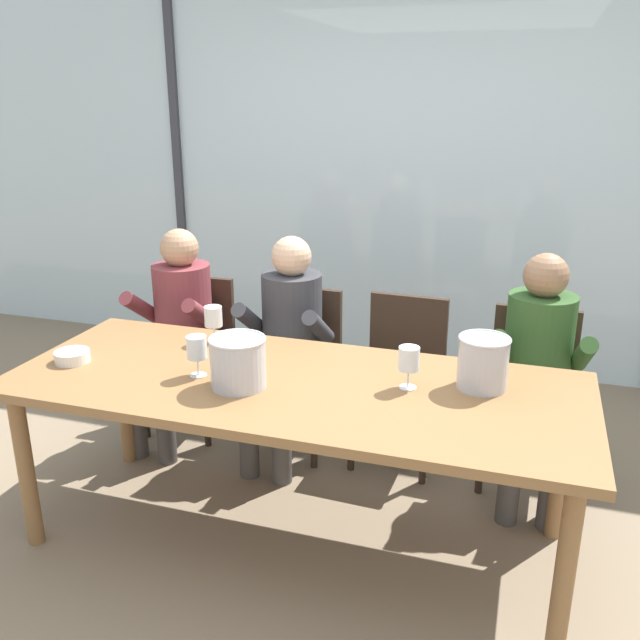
# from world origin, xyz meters

# --- Properties ---
(ground) EXTENTS (14.00, 14.00, 0.00)m
(ground) POSITION_xyz_m (0.00, 1.00, 0.00)
(ground) COLOR #847056
(window_glass_panel) EXTENTS (7.57, 0.03, 2.60)m
(window_glass_panel) POSITION_xyz_m (0.00, 2.23, 1.30)
(window_glass_panel) COLOR silver
(window_glass_panel) RESTS_ON ground
(window_mullion_left) EXTENTS (0.06, 0.06, 2.60)m
(window_mullion_left) POSITION_xyz_m (-1.70, 2.21, 1.30)
(window_mullion_left) COLOR #38383D
(window_mullion_left) RESTS_ON ground
(hillside_vineyard) EXTENTS (13.57, 2.40, 1.84)m
(hillside_vineyard) POSITION_xyz_m (0.00, 5.27, 0.92)
(hillside_vineyard) COLOR #477A38
(hillside_vineyard) RESTS_ON ground
(dining_table) EXTENTS (2.37, 0.94, 0.76)m
(dining_table) POSITION_xyz_m (0.00, 0.00, 0.69)
(dining_table) COLOR olive
(dining_table) RESTS_ON ground
(chair_near_curtain) EXTENTS (0.46, 0.46, 0.86)m
(chair_near_curtain) POSITION_xyz_m (-0.95, 0.91, 0.50)
(chair_near_curtain) COLOR #332319
(chair_near_curtain) RESTS_ON ground
(chair_left_of_center) EXTENTS (0.45, 0.45, 0.86)m
(chair_left_of_center) POSITION_xyz_m (-0.29, 0.89, 0.50)
(chair_left_of_center) COLOR #332319
(chair_left_of_center) RESTS_ON ground
(chair_center) EXTENTS (0.46, 0.46, 0.86)m
(chair_center) POSITION_xyz_m (0.28, 0.91, 0.50)
(chair_center) COLOR #332319
(chair_center) RESTS_ON ground
(chair_right_of_center) EXTENTS (0.45, 0.45, 0.86)m
(chair_right_of_center) POSITION_xyz_m (0.94, 0.90, 0.50)
(chair_right_of_center) COLOR #332319
(chair_right_of_center) RESTS_ON ground
(person_maroon_top) EXTENTS (0.47, 0.62, 1.18)m
(person_maroon_top) POSITION_xyz_m (-0.96, 0.74, 0.67)
(person_maroon_top) COLOR brown
(person_maroon_top) RESTS_ON ground
(person_charcoal_jacket) EXTENTS (0.47, 0.61, 1.18)m
(person_charcoal_jacket) POSITION_xyz_m (-0.31, 0.74, 0.67)
(person_charcoal_jacket) COLOR #38383D
(person_charcoal_jacket) RESTS_ON ground
(person_olive_shirt) EXTENTS (0.48, 0.62, 1.18)m
(person_olive_shirt) POSITION_xyz_m (0.95, 0.74, 0.67)
(person_olive_shirt) COLOR #2D5123
(person_olive_shirt) RESTS_ON ground
(ice_bucket_primary) EXTENTS (0.21, 0.21, 0.21)m
(ice_bucket_primary) POSITION_xyz_m (0.74, 0.17, 0.87)
(ice_bucket_primary) COLOR #B7B7BC
(ice_bucket_primary) RESTS_ON dining_table
(ice_bucket_secondary) EXTENTS (0.23, 0.23, 0.21)m
(ice_bucket_secondary) POSITION_xyz_m (-0.19, -0.11, 0.87)
(ice_bucket_secondary) COLOR #B7B7BC
(ice_bucket_secondary) RESTS_ON dining_table
(tasting_bowl) EXTENTS (0.15, 0.15, 0.05)m
(tasting_bowl) POSITION_xyz_m (-0.99, -0.10, 0.79)
(tasting_bowl) COLOR silver
(tasting_bowl) RESTS_ON dining_table
(wine_glass_by_left_taster) EXTENTS (0.08, 0.08, 0.17)m
(wine_glass_by_left_taster) POSITION_xyz_m (-0.51, 0.31, 0.88)
(wine_glass_by_left_taster) COLOR silver
(wine_glass_by_left_taster) RESTS_ON dining_table
(wine_glass_near_bucket) EXTENTS (0.08, 0.08, 0.17)m
(wine_glass_near_bucket) POSITION_xyz_m (-0.40, -0.07, 0.88)
(wine_glass_near_bucket) COLOR silver
(wine_glass_near_bucket) RESTS_ON dining_table
(wine_glass_center_pour) EXTENTS (0.08, 0.08, 0.17)m
(wine_glass_center_pour) POSITION_xyz_m (0.46, 0.07, 0.89)
(wine_glass_center_pour) COLOR silver
(wine_glass_center_pour) RESTS_ON dining_table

